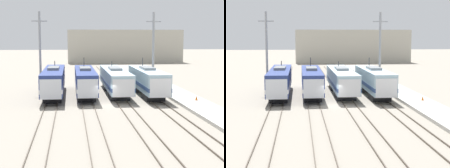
% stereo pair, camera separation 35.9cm
% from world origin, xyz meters
% --- Properties ---
extents(ground_plane, '(400.00, 400.00, 0.00)m').
position_xyz_m(ground_plane, '(0.00, 0.00, 0.00)').
color(ground_plane, gray).
extents(rail_pair_far_left, '(1.51, 120.00, 0.15)m').
position_xyz_m(rail_pair_far_left, '(-6.69, 0.00, 0.07)').
color(rail_pair_far_left, '#4C4238').
rests_on(rail_pair_far_left, ground_plane).
extents(rail_pair_center_left, '(1.51, 120.00, 0.15)m').
position_xyz_m(rail_pair_center_left, '(-2.23, 0.00, 0.07)').
color(rail_pair_center_left, '#4C4238').
rests_on(rail_pair_center_left, ground_plane).
extents(rail_pair_center_right, '(1.51, 120.00, 0.15)m').
position_xyz_m(rail_pair_center_right, '(2.23, 0.00, 0.07)').
color(rail_pair_center_right, '#4C4238').
rests_on(rail_pair_center_right, ground_plane).
extents(rail_pair_far_right, '(1.51, 120.00, 0.15)m').
position_xyz_m(rail_pair_far_right, '(6.69, 0.00, 0.07)').
color(rail_pair_far_right, '#4C4238').
rests_on(rail_pair_far_right, ground_plane).
extents(locomotive_far_left, '(2.86, 18.11, 4.75)m').
position_xyz_m(locomotive_far_left, '(-6.69, 7.86, 2.14)').
color(locomotive_far_left, black).
rests_on(locomotive_far_left, ground_plane).
extents(locomotive_center_left, '(2.78, 17.38, 5.25)m').
position_xyz_m(locomotive_center_left, '(-2.23, 7.96, 2.10)').
color(locomotive_center_left, black).
rests_on(locomotive_center_left, ground_plane).
extents(locomotive_center_right, '(3.06, 18.81, 4.52)m').
position_xyz_m(locomotive_center_right, '(2.23, 9.00, 2.04)').
color(locomotive_center_right, '#232326').
rests_on(locomotive_center_right, ground_plane).
extents(locomotive_far_right, '(2.98, 16.48, 5.24)m').
position_xyz_m(locomotive_far_right, '(6.69, 6.89, 2.12)').
color(locomotive_far_right, '#232326').
rests_on(locomotive_far_right, ground_plane).
extents(catenary_tower_left, '(2.36, 0.36, 12.23)m').
position_xyz_m(catenary_tower_left, '(-8.90, 12.73, 6.29)').
color(catenary_tower_left, gray).
rests_on(catenary_tower_left, ground_plane).
extents(catenary_tower_right, '(2.36, 0.36, 12.23)m').
position_xyz_m(catenary_tower_right, '(8.73, 12.73, 6.29)').
color(catenary_tower_right, gray).
rests_on(catenary_tower_right, ground_plane).
extents(platform, '(4.00, 120.00, 0.37)m').
position_xyz_m(platform, '(11.02, 0.00, 0.19)').
color(platform, '#A8A59E').
rests_on(platform, ground_plane).
extents(traffic_cone, '(0.30, 0.30, 0.56)m').
position_xyz_m(traffic_cone, '(11.62, 0.17, 0.66)').
color(traffic_cone, orange).
rests_on(traffic_cone, platform).
extents(depot_building, '(37.25, 12.08, 10.63)m').
position_xyz_m(depot_building, '(13.45, 78.98, 5.32)').
color(depot_building, '#B2AD9E').
rests_on(depot_building, ground_plane).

